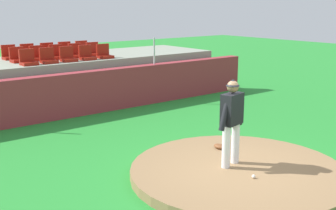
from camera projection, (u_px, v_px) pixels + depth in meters
ground_plane at (238, 176)px, 8.94m from camera, size 60.00×60.00×0.00m
pitchers_mound at (238, 172)px, 8.91m from camera, size 4.47×4.47×0.20m
pitcher at (232, 116)px, 8.79m from camera, size 0.82×0.36×1.83m
baseball at (254, 176)px, 8.34m from camera, size 0.07×0.07×0.07m
fielding_glove at (219, 146)px, 10.05m from camera, size 0.21×0.30×0.11m
brick_barrier at (85, 93)px, 13.88m from camera, size 13.99×0.40×1.39m
fence_post_right at (154, 51)px, 15.30m from camera, size 0.06×0.06×0.96m
bleacher_platform at (57, 80)px, 15.49m from camera, size 12.28×3.26×1.62m
stadium_chair_0 at (28, 60)px, 13.57m from camera, size 0.48×0.44×0.50m
stadium_chair_1 at (48, 58)px, 14.01m from camera, size 0.48×0.44×0.50m
stadium_chair_2 at (68, 57)px, 14.41m from camera, size 0.48×0.44×0.50m
stadium_chair_3 at (87, 55)px, 14.84m from camera, size 0.48×0.44×0.50m
stadium_chair_4 at (104, 54)px, 15.27m from camera, size 0.48×0.44×0.50m
stadium_chair_5 at (18, 57)px, 14.22m from camera, size 0.48×0.44×0.50m
stadium_chair_6 at (38, 56)px, 14.68m from camera, size 0.48×0.44×0.50m
stadium_chair_7 at (57, 54)px, 15.08m from camera, size 0.48×0.44×0.50m
stadium_chair_8 at (76, 53)px, 15.50m from camera, size 0.48×0.44×0.50m
stadium_chair_9 at (94, 52)px, 15.96m from camera, size 0.48×0.44×0.50m
stadium_chair_10 at (10, 55)px, 14.94m from camera, size 0.48×0.44×0.50m
stadium_chair_11 at (28, 54)px, 15.33m from camera, size 0.48×0.44×0.50m
stadium_chair_12 at (48, 52)px, 15.74m from camera, size 0.48×0.44×0.50m
stadium_chair_13 at (66, 51)px, 16.17m from camera, size 0.48×0.44×0.50m
stadium_chair_14 at (83, 50)px, 16.60m from camera, size 0.48×0.44×0.50m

